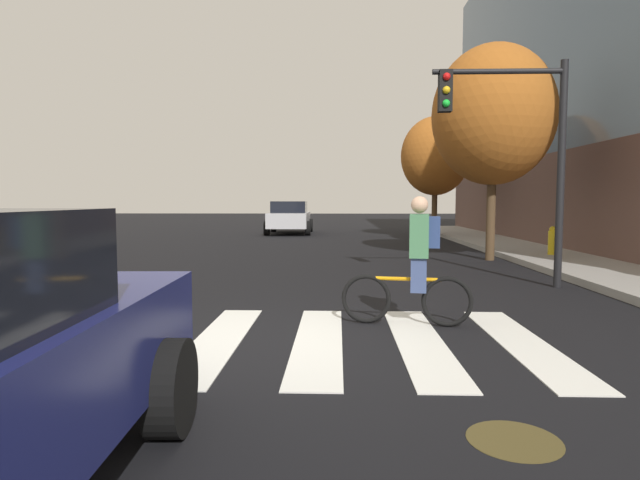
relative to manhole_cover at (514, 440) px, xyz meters
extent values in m
plane|color=black|center=(-2.07, 2.45, 0.00)|extent=(120.00, 120.00, 0.00)
cube|color=silver|center=(-4.94, 2.45, 0.00)|extent=(0.55, 3.28, 0.01)
cube|color=silver|center=(-3.77, 2.45, 0.00)|extent=(0.55, 3.28, 0.01)
cube|color=silver|center=(-2.60, 2.45, 0.00)|extent=(0.55, 3.28, 0.01)
cube|color=silver|center=(-1.43, 2.45, 0.00)|extent=(0.55, 3.28, 0.01)
cube|color=silver|center=(-0.26, 2.45, 0.00)|extent=(0.55, 3.28, 0.01)
cube|color=silver|center=(0.91, 2.45, 0.00)|extent=(0.55, 3.28, 0.01)
cylinder|color=#473D1E|center=(0.00, 0.00, 0.00)|extent=(0.64, 0.64, 0.01)
cylinder|color=black|center=(-2.37, 0.00, 0.34)|extent=(0.27, 0.69, 0.68)
cube|color=#B7B7BC|center=(-3.59, 22.35, 0.69)|extent=(1.92, 4.64, 0.70)
cube|color=black|center=(-3.59, 22.20, 1.32)|extent=(1.69, 2.23, 0.55)
cylinder|color=black|center=(-4.57, 23.82, 0.34)|extent=(0.25, 0.69, 0.68)
cylinder|color=black|center=(-2.64, 23.84, 0.34)|extent=(0.25, 0.69, 0.68)
cylinder|color=black|center=(-4.53, 20.86, 0.34)|extent=(0.25, 0.69, 0.68)
cylinder|color=black|center=(-2.60, 20.89, 0.34)|extent=(0.25, 0.69, 0.68)
torus|color=black|center=(0.21, 3.23, 0.33)|extent=(0.66, 0.16, 0.66)
torus|color=black|center=(-0.83, 3.39, 0.33)|extent=(0.66, 0.16, 0.66)
cylinder|color=orange|center=(-0.31, 3.31, 0.61)|extent=(0.89, 0.19, 0.05)
cylinder|color=orange|center=(-0.15, 3.29, 0.68)|extent=(0.04, 0.04, 0.45)
cube|color=#384772|center=(-0.15, 3.29, 0.73)|extent=(0.24, 0.31, 0.56)
cube|color=#3F724C|center=(-0.15, 3.29, 1.18)|extent=(0.29, 0.39, 0.56)
sphere|color=tan|center=(-0.15, 3.29, 1.58)|extent=(0.22, 0.22, 0.22)
cube|color=navy|center=(0.03, 3.26, 1.23)|extent=(0.20, 0.30, 0.40)
cylinder|color=black|center=(2.93, 6.40, 2.10)|extent=(0.14, 0.14, 4.20)
cylinder|color=black|center=(1.73, 6.40, 4.00)|extent=(2.40, 0.10, 0.10)
cube|color=black|center=(0.77, 6.40, 3.65)|extent=(0.24, 0.20, 0.76)
sphere|color=red|center=(0.77, 6.29, 3.89)|extent=(0.14, 0.14, 0.14)
sphere|color=gold|center=(0.77, 6.29, 3.65)|extent=(0.14, 0.14, 0.14)
sphere|color=green|center=(0.77, 6.29, 3.41)|extent=(0.14, 0.14, 0.14)
cylinder|color=gold|center=(4.70, 11.03, 0.47)|extent=(0.22, 0.22, 0.65)
sphere|color=gold|center=(4.70, 11.03, 0.84)|extent=(0.18, 0.18, 0.18)
cylinder|color=gold|center=(4.86, 11.03, 0.50)|extent=(0.12, 0.09, 0.09)
cylinder|color=#4C3823|center=(2.97, 10.92, 1.31)|extent=(0.24, 0.24, 2.63)
ellipsoid|color=#A5591E|center=(2.97, 10.92, 3.93)|extent=(3.27, 3.27, 3.76)
cylinder|color=#4C3823|center=(3.02, 19.49, 1.19)|extent=(0.24, 0.24, 2.38)
ellipsoid|color=#A5591E|center=(3.02, 19.49, 3.56)|extent=(2.96, 2.96, 3.40)
camera|label=1|loc=(-1.21, -3.49, 1.63)|focal=29.31mm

